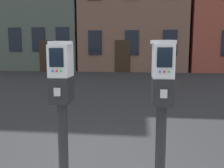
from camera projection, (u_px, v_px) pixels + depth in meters
parking_meter_near_kerb at (62, 95)px, 2.22m from camera, size 0.22×0.25×1.52m
parking_meter_twin_adjacent at (162, 97)px, 2.12m from camera, size 0.22×0.25×1.52m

